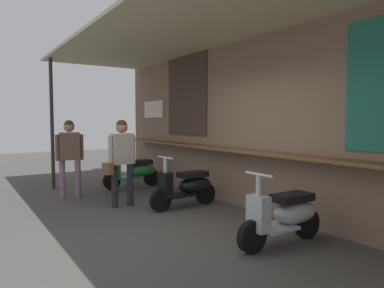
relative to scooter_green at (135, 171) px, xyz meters
name	(u,v)px	position (x,y,z in m)	size (l,w,h in m)	color
ground_plane	(167,234)	(3.48, -1.08, -0.39)	(29.49, 29.49, 0.00)	#474442
market_stall_facade	(261,106)	(3.48, 0.71, 1.45)	(10.53, 2.84, 3.24)	#7F6651
scooter_green	(135,171)	(0.00, 0.00, 0.00)	(0.50, 1.40, 0.97)	#237533
scooter_black	(188,186)	(2.32, 0.00, 0.00)	(0.47, 1.40, 0.97)	black
scooter_silver	(286,215)	(4.68, 0.00, 0.00)	(0.46, 1.40, 0.97)	#B2B5BA
shopper_with_handbag	(121,155)	(1.62, -1.00, 0.59)	(0.33, 0.65, 1.61)	#232328
shopper_passing	(70,151)	(0.34, -1.61, 0.59)	(0.26, 0.55, 1.61)	gray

